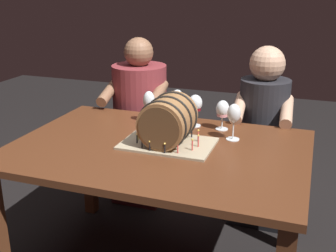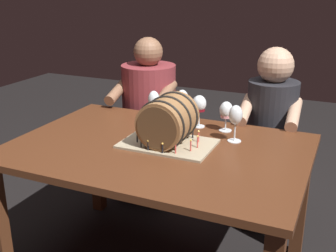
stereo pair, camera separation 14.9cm
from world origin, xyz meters
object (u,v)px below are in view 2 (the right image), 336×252
Objects in this scene: barrel_cake at (168,122)px; wine_glass_empty at (236,116)px; wine_glass_red at (199,105)px; person_seated_right at (269,148)px; dining_table at (158,164)px; person_seated_left at (149,125)px; wine_glass_rose at (226,112)px; wine_glass_amber at (154,102)px; wine_glass_white at (182,100)px.

barrel_cake is 0.35m from wine_glass_empty.
person_seated_right reaches higher than wine_glass_red.
person_seated_left reaches higher than dining_table.
barrel_cake is at bearing -118.41° from person_seated_right.
wine_glass_rose is at bearing 55.63° from dining_table.
barrel_cake is at bearing -98.17° from wine_glass_red.
barrel_cake is (0.04, 0.04, 0.22)m from dining_table.
person_seated_right reaches higher than wine_glass_rose.
wine_glass_empty is 0.17× the size of person_seated_right.
wine_glass_amber is at bearing 166.65° from wine_glass_empty.
person_seated_left is at bearing 120.22° from wine_glass_amber.
wine_glass_red is 0.96× the size of wine_glass_white.
wine_glass_red is at bearing -22.78° from wine_glass_white.
person_seated_right is (0.38, 0.71, -0.34)m from barrel_cake.
wine_glass_amber is at bearing -146.54° from person_seated_right.
wine_glass_empty is at bearing -27.65° from wine_glass_white.
person_seated_right reaches higher than barrel_cake.
person_seated_left is (-0.46, 0.71, -0.30)m from barrel_cake.
dining_table is 1.25× the size of person_seated_left.
wine_glass_red reaches higher than dining_table.
wine_glass_empty is at bearing -34.92° from person_seated_left.
barrel_cake is at bearing -148.07° from wine_glass_empty.
barrel_cake is 0.38m from wine_glass_rose.
person_seated_right is at bearing -0.04° from person_seated_left.
wine_glass_empty reaches higher than dining_table.
wine_glass_amber is 0.80m from person_seated_right.
wine_glass_amber reaches higher than wine_glass_red.
wine_glass_red is 0.99× the size of wine_glass_amber.
person_seated_left is (-0.75, 0.53, -0.32)m from wine_glass_empty.
wine_glass_rose is at bearing -11.53° from wine_glass_white.
wine_glass_empty is at bearing -56.95° from wine_glass_rose.
wine_glass_white is 0.67m from person_seated_right.
wine_glass_amber is at bearing 126.42° from barrel_cake.
person_seated_left is 1.01× the size of person_seated_right.
wine_glass_white is (0.15, 0.07, 0.01)m from wine_glass_amber.
person_seated_left is (-0.42, 0.74, -0.09)m from dining_table.
wine_glass_empty is (0.33, 0.22, 0.23)m from dining_table.
dining_table is at bearing -146.62° from wine_glass_empty.
wine_glass_rose is 0.91× the size of wine_glass_red.
wine_glass_red is at bearing 81.83° from barrel_cake.
person_seated_right is (0.84, -0.00, -0.04)m from person_seated_left.
wine_glass_rose is 0.29m from wine_glass_white.
person_seated_right is at bearing 61.59° from barrel_cake.
wine_glass_amber is 0.97× the size of wine_glass_white.
person_seated_right is at bearing 48.74° from wine_glass_red.
person_seated_left is at bearing 119.50° from dining_table.
person_seated_left is at bearing 142.85° from wine_glass_red.
person_seated_left is at bearing 145.08° from wine_glass_empty.
wine_glass_empty is at bearing -99.70° from person_seated_right.
barrel_cake is at bearing -78.40° from wine_glass_white.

